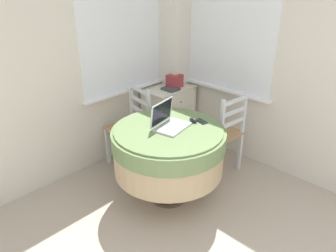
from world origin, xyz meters
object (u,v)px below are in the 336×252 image
object	(u,v)px
laptop	(169,122)
book_on_cabinet	(171,89)
storage_box	(175,81)
round_dining_table	(168,147)
cell_phone	(201,121)
corner_cabinet	(169,115)
dining_chair_near_right_window	(222,134)
computer_mouse	(193,120)
dining_chair_near_back_window	(131,128)

from	to	relation	value
laptop	book_on_cabinet	xyz separation A→B (m)	(0.78, 0.72, -0.06)
book_on_cabinet	storage_box	bearing A→B (deg)	20.26
round_dining_table	cell_phone	xyz separation A→B (m)	(0.32, -0.12, 0.19)
corner_cabinet	storage_box	world-z (taller)	storage_box
cell_phone	dining_chair_near_right_window	xyz separation A→B (m)	(0.43, 0.04, -0.30)
computer_mouse	book_on_cabinet	world-z (taller)	computer_mouse
computer_mouse	dining_chair_near_right_window	xyz separation A→B (m)	(0.48, -0.01, -0.32)
dining_chair_near_right_window	storage_box	distance (m)	0.95
round_dining_table	dining_chair_near_right_window	xyz separation A→B (m)	(0.74, -0.08, -0.11)
dining_chair_near_back_window	dining_chair_near_right_window	world-z (taller)	same
computer_mouse	round_dining_table	bearing A→B (deg)	165.02
round_dining_table	dining_chair_near_back_window	distance (m)	0.76
dining_chair_near_right_window	corner_cabinet	distance (m)	0.90
laptop	corner_cabinet	size ratio (longest dim) A/B	0.50
cell_phone	corner_cabinet	size ratio (longest dim) A/B	0.18
storage_box	round_dining_table	bearing A→B (deg)	-139.78
computer_mouse	book_on_cabinet	bearing A→B (deg)	55.83
dining_chair_near_back_window	storage_box	xyz separation A→B (m)	(0.76, 0.05, 0.35)
storage_box	book_on_cabinet	xyz separation A→B (m)	(-0.12, -0.04, -0.06)
laptop	dining_chair_near_back_window	distance (m)	0.80
book_on_cabinet	round_dining_table	bearing A→B (deg)	-137.57
laptop	cell_phone	bearing A→B (deg)	-26.54
computer_mouse	dining_chair_near_back_window	xyz separation A→B (m)	(-0.10, 0.80, -0.32)
dining_chair_near_back_window	book_on_cabinet	distance (m)	0.71
dining_chair_near_right_window	corner_cabinet	xyz separation A→B (m)	(0.12, 0.89, -0.09)
computer_mouse	dining_chair_near_right_window	bearing A→B (deg)	-0.76
dining_chair_near_back_window	book_on_cabinet	xyz separation A→B (m)	(0.65, 0.01, 0.29)
book_on_cabinet	dining_chair_near_back_window	bearing A→B (deg)	-179.14
dining_chair_near_right_window	storage_box	size ratio (longest dim) A/B	5.44
round_dining_table	computer_mouse	xyz separation A→B (m)	(0.26, -0.07, 0.21)
laptop	book_on_cabinet	bearing A→B (deg)	42.53
dining_chair_near_back_window	dining_chair_near_right_window	distance (m)	1.00
computer_mouse	corner_cabinet	bearing A→B (deg)	55.84
computer_mouse	storage_box	bearing A→B (deg)	52.01
computer_mouse	corner_cabinet	distance (m)	1.14
laptop	book_on_cabinet	distance (m)	1.06
round_dining_table	corner_cabinet	distance (m)	1.20
round_dining_table	storage_box	size ratio (longest dim) A/B	6.15
laptop	book_on_cabinet	size ratio (longest dim) A/B	1.95
round_dining_table	laptop	size ratio (longest dim) A/B	2.86
round_dining_table	computer_mouse	world-z (taller)	computer_mouse
round_dining_table	book_on_cabinet	bearing A→B (deg)	42.43
dining_chair_near_back_window	round_dining_table	bearing A→B (deg)	-102.60
cell_phone	dining_chair_near_back_window	size ratio (longest dim) A/B	0.15
laptop	dining_chair_near_back_window	world-z (taller)	laptop
dining_chair_near_back_window	storage_box	size ratio (longest dim) A/B	5.44
computer_mouse	storage_box	size ratio (longest dim) A/B	0.49
round_dining_table	dining_chair_near_back_window	size ratio (longest dim) A/B	1.13
laptop	corner_cabinet	bearing A→B (deg)	43.57
computer_mouse	storage_box	world-z (taller)	storage_box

